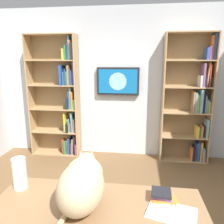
# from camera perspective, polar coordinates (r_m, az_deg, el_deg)

# --- Properties ---
(wall_back) EXTENTS (4.52, 0.06, 2.70)m
(wall_back) POSITION_cam_1_polar(r_m,az_deg,el_deg) (4.09, 1.80, 7.24)
(wall_back) COLOR silver
(wall_back) RESTS_ON ground
(bookshelf_left) EXTENTS (0.83, 0.28, 2.23)m
(bookshelf_left) POSITION_cam_1_polar(r_m,az_deg,el_deg) (4.05, 20.09, 2.28)
(bookshelf_left) COLOR tan
(bookshelf_left) RESTS_ON ground
(bookshelf_right) EXTENTS (0.91, 0.28, 2.23)m
(bookshelf_right) POSITION_cam_1_polar(r_m,az_deg,el_deg) (4.21, -13.22, 3.42)
(bookshelf_right) COLOR tan
(bookshelf_right) RESTS_ON ground
(wall_mounted_tv) EXTENTS (0.76, 0.07, 0.50)m
(wall_mounted_tv) POSITION_cam_1_polar(r_m,az_deg,el_deg) (4.00, 1.56, 7.97)
(wall_mounted_tv) COLOR black
(desk) EXTENTS (1.56, 0.68, 0.74)m
(desk) POSITION_cam_1_polar(r_m,az_deg,el_deg) (1.75, -4.22, -26.82)
(desk) COLOR olive
(desk) RESTS_ON ground
(cat) EXTENTS (0.32, 0.60, 0.37)m
(cat) POSITION_cam_1_polar(r_m,az_deg,el_deg) (1.64, -7.67, -17.75)
(cat) COLOR #D1B284
(cat) RESTS_ON desk
(open_binder) EXTENTS (0.38, 0.30, 0.02)m
(open_binder) POSITION_cam_1_polar(r_m,az_deg,el_deg) (1.70, 15.20, -23.91)
(open_binder) COLOR white
(open_binder) RESTS_ON desk
(paper_towel_roll) EXTENTS (0.11, 0.11, 0.26)m
(paper_towel_roll) POSITION_cam_1_polar(r_m,az_deg,el_deg) (2.00, -22.89, -14.47)
(paper_towel_roll) COLOR white
(paper_towel_roll) RESTS_ON desk
(desk_book_stack) EXTENTS (0.20, 0.16, 0.08)m
(desk_book_stack) POSITION_cam_1_polar(r_m,az_deg,el_deg) (1.80, 12.93, -20.54)
(desk_book_stack) COLOR orange
(desk_book_stack) RESTS_ON desk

